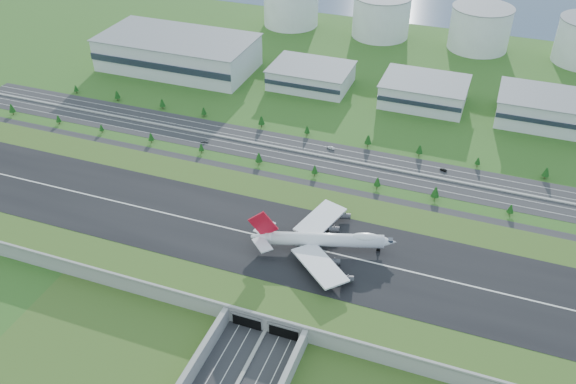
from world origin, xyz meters
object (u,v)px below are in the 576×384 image
(boeing_747, at_px, (323,239))
(fuel_tank_a, at_px, (291,6))
(car_5, at_px, (443,170))
(car_4, at_px, (205,141))
(car_7, at_px, (331,148))

(boeing_747, bearing_deg, fuel_tank_a, 95.45)
(boeing_747, height_order, car_5, boeing_747)
(boeing_747, relative_size, car_4, 13.88)
(boeing_747, bearing_deg, car_7, 87.57)
(car_4, bearing_deg, car_7, -89.85)
(car_7, bearing_deg, boeing_747, 28.80)
(fuel_tank_a, bearing_deg, car_7, -63.54)
(fuel_tank_a, height_order, boeing_747, fuel_tank_a)
(car_5, xyz_separation_m, car_7, (-71.06, 1.25, 0.08))
(car_4, xyz_separation_m, car_5, (149.80, 19.55, -0.14))
(boeing_747, bearing_deg, car_5, 49.88)
(fuel_tank_a, distance_m, car_5, 269.12)
(fuel_tank_a, height_order, car_5, fuel_tank_a)
(fuel_tank_a, bearing_deg, car_5, -49.97)
(boeing_747, bearing_deg, car_4, 124.58)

